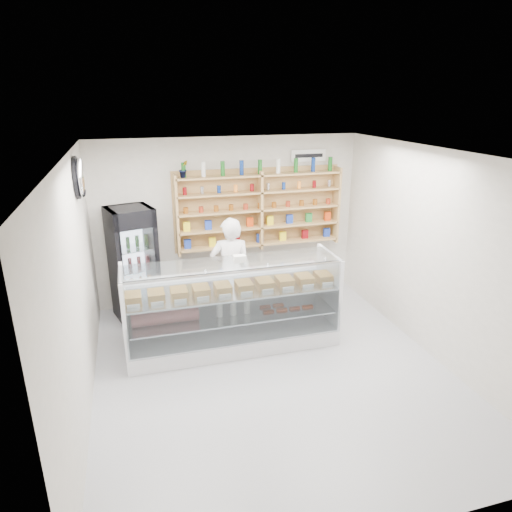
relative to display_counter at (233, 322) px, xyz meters
name	(u,v)px	position (x,y,z in m)	size (l,w,h in m)	color
room	(274,272)	(0.35, -0.81, 1.04)	(5.00, 5.00, 5.00)	#9A9A9E
display_counter	(233,322)	(0.00, 0.00, 0.00)	(2.97, 0.89, 1.29)	white
shop_worker	(231,272)	(0.14, 0.69, 0.50)	(0.63, 0.41, 1.72)	silver
drinks_cooler	(134,263)	(-1.29, 1.32, 0.56)	(0.80, 0.79, 1.81)	black
wall_shelving	(260,210)	(0.85, 1.53, 1.24)	(2.84, 0.28, 1.33)	tan
potted_plant	(184,169)	(-0.40, 1.53, 1.97)	(0.15, 0.12, 0.27)	#1E6626
security_mirror	(81,178)	(-1.82, 0.39, 2.09)	(0.15, 0.50, 0.50)	silver
wall_sign	(309,155)	(1.75, 1.66, 2.09)	(0.62, 0.03, 0.20)	white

